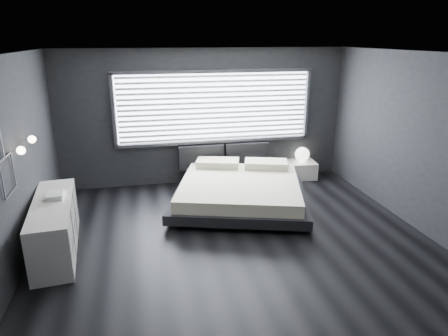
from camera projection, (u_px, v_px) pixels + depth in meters
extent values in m
plane|color=black|center=(235.00, 239.00, 6.22)|extent=(6.00, 6.00, 0.00)
plane|color=silver|center=(237.00, 53.00, 5.34)|extent=(6.00, 6.00, 0.00)
cube|color=black|center=(205.00, 117.00, 8.34)|extent=(6.00, 0.04, 2.80)
cube|color=black|center=(317.00, 246.00, 3.23)|extent=(6.00, 0.04, 2.80)
cube|color=black|center=(12.00, 167.00, 5.19)|extent=(0.04, 5.50, 2.80)
cube|color=black|center=(418.00, 142.00, 6.38)|extent=(0.04, 5.50, 2.80)
cube|color=white|center=(215.00, 107.00, 8.29)|extent=(4.00, 0.02, 1.38)
cube|color=#47474C|center=(113.00, 111.00, 7.86)|extent=(0.06, 0.08, 1.48)
cube|color=#47474C|center=(307.00, 104.00, 8.67)|extent=(0.06, 0.08, 1.48)
cube|color=#47474C|center=(215.00, 71.00, 8.03)|extent=(4.14, 0.08, 0.06)
cube|color=#47474C|center=(215.00, 142.00, 8.49)|extent=(4.14, 0.08, 0.06)
cube|color=silver|center=(215.00, 108.00, 8.24)|extent=(3.94, 0.03, 1.32)
cube|color=black|center=(201.00, 157.00, 8.47)|extent=(0.96, 0.16, 0.52)
cube|color=black|center=(247.00, 154.00, 8.67)|extent=(0.96, 0.16, 0.52)
cylinder|color=silver|center=(15.00, 151.00, 5.18)|extent=(0.10, 0.02, 0.02)
sphere|color=#FFE5B7|center=(21.00, 150.00, 5.20)|extent=(0.11, 0.11, 0.11)
cylinder|color=silver|center=(27.00, 140.00, 5.74)|extent=(0.10, 0.02, 0.02)
sphere|color=#FFE5B7|center=(32.00, 139.00, 5.75)|extent=(0.11, 0.11, 0.11)
cube|color=#47474C|center=(1.00, 139.00, 4.76)|extent=(0.01, 0.02, 0.46)
cube|color=#47474C|center=(5.00, 158.00, 4.85)|extent=(0.01, 0.46, 0.02)
cube|color=#47474C|center=(11.00, 193.00, 4.99)|extent=(0.01, 0.46, 0.02)
cube|color=#47474C|center=(13.00, 170.00, 5.14)|extent=(0.01, 0.02, 0.46)
cube|color=#47474C|center=(2.00, 182.00, 4.71)|extent=(0.01, 0.02, 0.46)
cube|color=black|center=(175.00, 223.00, 6.67)|extent=(0.16, 0.16, 0.09)
cube|color=black|center=(300.00, 228.00, 6.51)|extent=(0.16, 0.16, 0.09)
cube|color=black|center=(193.00, 184.00, 8.43)|extent=(0.16, 0.16, 0.09)
cube|color=black|center=(292.00, 187.00, 8.27)|extent=(0.16, 0.16, 0.09)
cube|color=black|center=(240.00, 197.00, 7.43)|extent=(2.96, 2.89, 0.17)
cube|color=beige|center=(240.00, 187.00, 7.37)|extent=(2.66, 2.66, 0.22)
cube|color=beige|center=(218.00, 163.00, 8.15)|extent=(0.95, 0.68, 0.14)
cube|color=beige|center=(266.00, 164.00, 8.08)|extent=(0.95, 0.68, 0.14)
cube|color=silver|center=(300.00, 169.00, 8.90)|extent=(0.68, 0.58, 0.37)
sphere|color=white|center=(302.00, 154.00, 8.83)|extent=(0.32, 0.32, 0.32)
cube|color=silver|center=(55.00, 226.00, 5.81)|extent=(0.71, 1.96, 0.77)
cube|color=#47474C|center=(75.00, 224.00, 5.89)|extent=(0.18, 1.89, 0.75)
cube|color=silver|center=(55.00, 196.00, 5.85)|extent=(0.28, 0.36, 0.04)
cube|color=silver|center=(55.00, 194.00, 5.83)|extent=(0.25, 0.33, 0.03)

